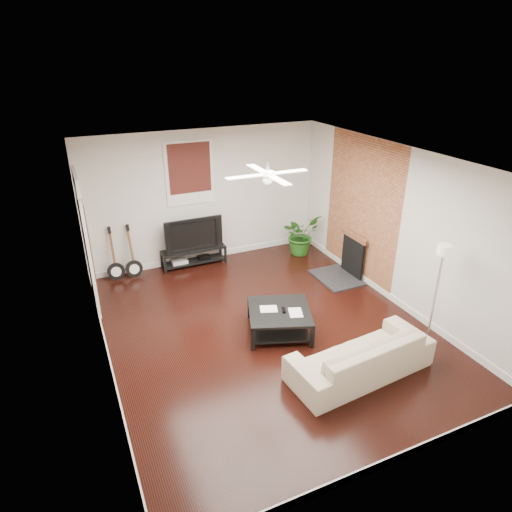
{
  "coord_description": "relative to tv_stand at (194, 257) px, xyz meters",
  "views": [
    {
      "loc": [
        -2.7,
        -5.6,
        4.22
      ],
      "look_at": [
        0.0,
        0.4,
        1.15
      ],
      "focal_mm": 31.33,
      "sensor_mm": 36.0,
      "label": 1
    }
  ],
  "objects": [
    {
      "name": "room",
      "position": [
        0.38,
        -2.78,
        1.21
      ],
      "size": [
        5.01,
        6.01,
        2.81
      ],
      "color": "black",
      "rests_on": "ground"
    },
    {
      "name": "brick_accent",
      "position": [
        2.87,
        -1.78,
        1.21
      ],
      "size": [
        0.02,
        2.2,
        2.8
      ],
      "primitive_type": "cube",
      "color": "#9C5532",
      "rests_on": "floor"
    },
    {
      "name": "fireplace",
      "position": [
        2.58,
        -1.78,
        0.27
      ],
      "size": [
        0.8,
        1.1,
        0.92
      ],
      "primitive_type": "cube",
      "color": "black",
      "rests_on": "floor"
    },
    {
      "name": "window_back",
      "position": [
        0.08,
        0.19,
        1.76
      ],
      "size": [
        1.0,
        0.06,
        1.3
      ],
      "primitive_type": "cube",
      "color": "#39110F",
      "rests_on": "wall_back"
    },
    {
      "name": "door_left",
      "position": [
        -2.08,
        -0.88,
        1.06
      ],
      "size": [
        0.08,
        1.0,
        2.5
      ],
      "primitive_type": "cube",
      "color": "white",
      "rests_on": "wall_left"
    },
    {
      "name": "tv_stand",
      "position": [
        0.0,
        0.0,
        0.0
      ],
      "size": [
        1.36,
        0.36,
        0.38
      ],
      "primitive_type": "cube",
      "color": "black",
      "rests_on": "floor"
    },
    {
      "name": "tv",
      "position": [
        0.0,
        0.02,
        0.54
      ],
      "size": [
        1.22,
        0.16,
        0.7
      ],
      "primitive_type": "imported",
      "color": "black",
      "rests_on": "tv_stand"
    },
    {
      "name": "coffee_table",
      "position": [
        0.53,
        -2.96,
        0.01
      ],
      "size": [
        1.26,
        1.26,
        0.41
      ],
      "primitive_type": "cube",
      "rotation": [
        0.0,
        0.0,
        -0.35
      ],
      "color": "black",
      "rests_on": "floor"
    },
    {
      "name": "sofa",
      "position": [
        1.11,
        -4.34,
        0.12
      ],
      "size": [
        2.17,
        1.01,
        0.62
      ],
      "primitive_type": "imported",
      "rotation": [
        0.0,
        0.0,
        3.23
      ],
      "color": "#C8B196",
      "rests_on": "floor"
    },
    {
      "name": "floor_lamp",
      "position": [
        2.46,
        -4.24,
        0.67
      ],
      "size": [
        0.31,
        0.31,
        1.72
      ],
      "primitive_type": null,
      "rotation": [
        0.0,
        0.0,
        0.09
      ],
      "color": "white",
      "rests_on": "floor"
    },
    {
      "name": "potted_plant",
      "position": [
        2.37,
        -0.39,
        0.26
      ],
      "size": [
        0.99,
        0.92,
        0.91
      ],
      "primitive_type": "imported",
      "rotation": [
        0.0,
        0.0,
        0.32
      ],
      "color": "#225B1A",
      "rests_on": "floor"
    },
    {
      "name": "guitar_left",
      "position": [
        -1.62,
        -0.03,
        0.36
      ],
      "size": [
        0.34,
        0.25,
        1.1
      ],
      "primitive_type": null,
      "rotation": [
        0.0,
        0.0,
        -0.02
      ],
      "color": "black",
      "rests_on": "floor"
    },
    {
      "name": "guitar_right",
      "position": [
        -1.27,
        -0.06,
        0.36
      ],
      "size": [
        0.36,
        0.27,
        1.1
      ],
      "primitive_type": null,
      "rotation": [
        0.0,
        0.0,
        0.09
      ],
      "color": "black",
      "rests_on": "floor"
    },
    {
      "name": "ceiling_fan",
      "position": [
        0.38,
        -2.78,
        2.41
      ],
      "size": [
        1.24,
        1.24,
        0.32
      ],
      "primitive_type": null,
      "color": "white",
      "rests_on": "ceiling"
    }
  ]
}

